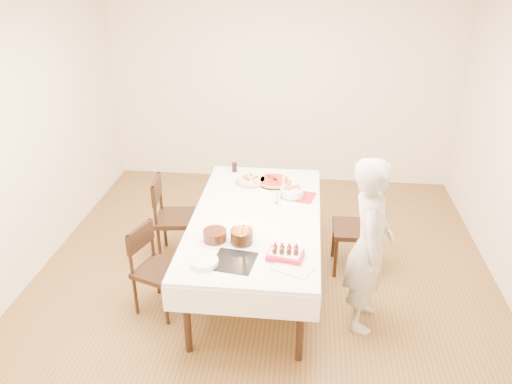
# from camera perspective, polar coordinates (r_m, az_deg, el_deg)

# --- Properties ---
(floor) EXTENTS (5.00, 5.00, 0.00)m
(floor) POSITION_cam_1_polar(r_m,az_deg,el_deg) (4.88, 0.75, -10.58)
(floor) COLOR brown
(floor) RESTS_ON ground
(wall_back) EXTENTS (4.50, 0.04, 2.70)m
(wall_back) POSITION_cam_1_polar(r_m,az_deg,el_deg) (6.59, 2.95, 12.42)
(wall_back) COLOR beige
(wall_back) RESTS_ON floor
(wall_left) EXTENTS (0.04, 5.00, 2.70)m
(wall_left) POSITION_cam_1_polar(r_m,az_deg,el_deg) (4.94, -26.21, 4.88)
(wall_left) COLOR beige
(wall_left) RESTS_ON floor
(dining_table) EXTENTS (1.26, 2.20, 0.75)m
(dining_table) POSITION_cam_1_polar(r_m,az_deg,el_deg) (4.69, 0.00, -6.73)
(dining_table) COLOR white
(dining_table) RESTS_ON floor
(chair_right_savory) EXTENTS (0.46, 0.46, 0.89)m
(chair_right_savory) POSITION_cam_1_polar(r_m,az_deg,el_deg) (4.98, 11.19, -4.19)
(chair_right_savory) COLOR black
(chair_right_savory) RESTS_ON floor
(chair_left_savory) EXTENTS (0.50, 0.50, 0.89)m
(chair_left_savory) POSITION_cam_1_polar(r_m,az_deg,el_deg) (5.14, -8.94, -2.96)
(chair_left_savory) COLOR black
(chair_left_savory) RESTS_ON floor
(chair_left_dessert) EXTENTS (0.52, 0.52, 0.80)m
(chair_left_dessert) POSITION_cam_1_polar(r_m,az_deg,el_deg) (4.46, -10.96, -8.83)
(chair_left_dessert) COLOR black
(chair_left_dessert) RESTS_ON floor
(person) EXTENTS (0.43, 0.60, 1.53)m
(person) POSITION_cam_1_polar(r_m,az_deg,el_deg) (4.14, 12.83, -6.02)
(person) COLOR beige
(person) RESTS_ON floor
(pizza_white) EXTENTS (0.44, 0.44, 0.04)m
(pizza_white) POSITION_cam_1_polar(r_m,az_deg,el_deg) (5.11, -0.52, 1.31)
(pizza_white) COLOR beige
(pizza_white) RESTS_ON dining_table
(pizza_pepperoni) EXTENTS (0.37, 0.37, 0.04)m
(pizza_pepperoni) POSITION_cam_1_polar(r_m,az_deg,el_deg) (5.10, 2.09, 1.24)
(pizza_pepperoni) COLOR red
(pizza_pepperoni) RESTS_ON dining_table
(red_placemat) EXTENTS (0.31, 0.31, 0.01)m
(red_placemat) POSITION_cam_1_polar(r_m,az_deg,el_deg) (4.85, 5.15, -0.53)
(red_placemat) COLOR #B21E1E
(red_placemat) RESTS_ON dining_table
(pasta_bowl) EXTENTS (0.29, 0.29, 0.07)m
(pasta_bowl) POSITION_cam_1_polar(r_m,az_deg,el_deg) (4.84, 4.15, 0.04)
(pasta_bowl) COLOR white
(pasta_bowl) RESTS_ON dining_table
(taper_candle) EXTENTS (0.06, 0.06, 0.24)m
(taper_candle) POSITION_cam_1_polar(r_m,az_deg,el_deg) (4.76, 3.13, 0.64)
(taper_candle) COLOR white
(taper_candle) RESTS_ON dining_table
(shaker_pair) EXTENTS (0.10, 0.10, 0.09)m
(shaker_pair) POSITION_cam_1_polar(r_m,az_deg,el_deg) (4.68, 2.36, -0.86)
(shaker_pair) COLOR white
(shaker_pair) RESTS_ON dining_table
(cola_glass) EXTENTS (0.07, 0.07, 0.10)m
(cola_glass) POSITION_cam_1_polar(r_m,az_deg,el_deg) (5.35, -2.47, 2.85)
(cola_glass) COLOR black
(cola_glass) RESTS_ON dining_table
(layer_cake) EXTENTS (0.31, 0.31, 0.10)m
(layer_cake) POSITION_cam_1_polar(r_m,az_deg,el_deg) (4.11, -4.72, -5.02)
(layer_cake) COLOR #36180D
(layer_cake) RESTS_ON dining_table
(cake_board) EXTENTS (0.36, 0.36, 0.01)m
(cake_board) POSITION_cam_1_polar(r_m,az_deg,el_deg) (3.88, -2.53, -7.94)
(cake_board) COLOR black
(cake_board) RESTS_ON dining_table
(birthday_cake) EXTENTS (0.21, 0.21, 0.17)m
(birthday_cake) POSITION_cam_1_polar(r_m,az_deg,el_deg) (4.05, -1.66, -4.65)
(birthday_cake) COLOR #371C0F
(birthday_cake) RESTS_ON dining_table
(strawberry_box) EXTENTS (0.30, 0.23, 0.07)m
(strawberry_box) POSITION_cam_1_polar(r_m,az_deg,el_deg) (3.90, 3.37, -7.12)
(strawberry_box) COLOR #B6142C
(strawberry_box) RESTS_ON dining_table
(box_lid) EXTENTS (0.34, 0.29, 0.02)m
(box_lid) POSITION_cam_1_polar(r_m,az_deg,el_deg) (3.81, 4.22, -8.73)
(box_lid) COLOR beige
(box_lid) RESTS_ON dining_table
(plate_stack) EXTENTS (0.27, 0.27, 0.05)m
(plate_stack) POSITION_cam_1_polar(r_m,az_deg,el_deg) (3.85, -5.92, -7.97)
(plate_stack) COLOR white
(plate_stack) RESTS_ON dining_table
(china_plate) EXTENTS (0.24, 0.24, 0.01)m
(china_plate) POSITION_cam_1_polar(r_m,az_deg,el_deg) (3.87, -5.75, -8.12)
(china_plate) COLOR white
(china_plate) RESTS_ON dining_table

